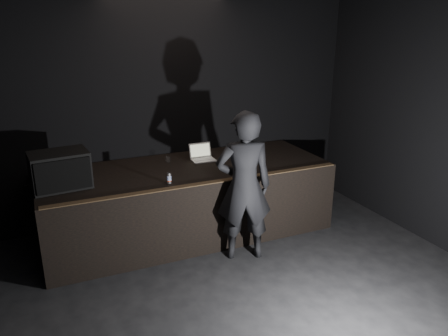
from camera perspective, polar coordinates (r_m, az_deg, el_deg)
The scene contains 10 objects.
room_walls at distance 3.50m, azimuth 9.36°, elevation 2.94°, with size 6.10×7.10×3.52m.
stage_riser at distance 6.34m, azimuth -4.78°, elevation -4.18°, with size 4.00×1.50×1.00m, color black.
riser_lip at distance 5.53m, azimuth -2.51°, elevation -1.98°, with size 3.92×0.10×0.01m, color brown.
stage_monitor at distance 5.69m, azimuth -20.63°, elevation -0.25°, with size 0.72×0.56×0.45m.
cable at distance 6.07m, azimuth -20.87°, elevation -1.33°, with size 0.02×0.02×0.84m, color black.
laptop at distance 6.48m, azimuth -2.89°, elevation 1.63°, with size 0.34×0.31×0.23m.
beer_can at distance 5.55m, azimuth -7.21°, elevation -1.34°, with size 0.06×0.06×0.14m.
plastic_cup at distance 6.39m, azimuth -7.33°, elevation 1.12°, with size 0.07×0.07×0.09m, color white.
wii_remote at distance 5.89m, azimuth 0.87°, elevation -0.58°, with size 0.03×0.14×0.03m, color white.
person at distance 5.50m, azimuth 2.60°, elevation -2.44°, with size 0.71×0.47×1.95m, color black.
Camera 1 is at (-1.85, -2.82, 2.96)m, focal length 35.00 mm.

